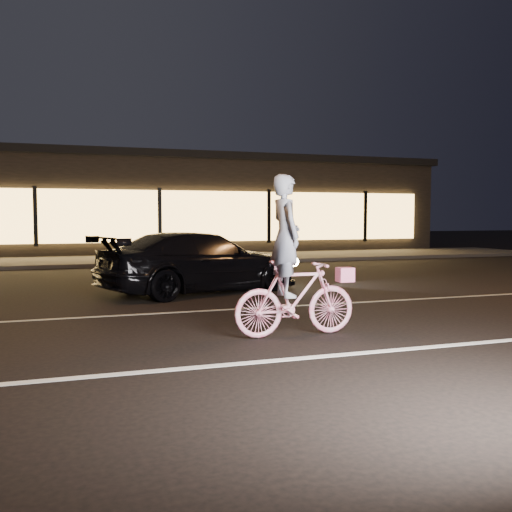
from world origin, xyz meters
name	(u,v)px	position (x,y,z in m)	size (l,w,h in m)	color
ground	(329,328)	(0.00, 0.00, 0.00)	(90.00, 90.00, 0.00)	black
lane_stripe_near	(385,351)	(0.00, -1.50, 0.00)	(60.00, 0.12, 0.01)	silver
lane_stripe_far	(279,307)	(0.00, 2.00, 0.00)	(60.00, 0.10, 0.01)	gray
sidewalk	(169,259)	(0.00, 13.00, 0.06)	(30.00, 4.00, 0.12)	#383533
storefront	(145,204)	(0.00, 18.97, 2.15)	(25.40, 8.42, 4.20)	black
cyclist	(293,279)	(-0.71, -0.35, 0.76)	(1.71, 0.59, 2.15)	#FF3D75
sedan	(201,262)	(-0.87, 4.31, 0.64)	(4.72, 3.08, 1.27)	black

